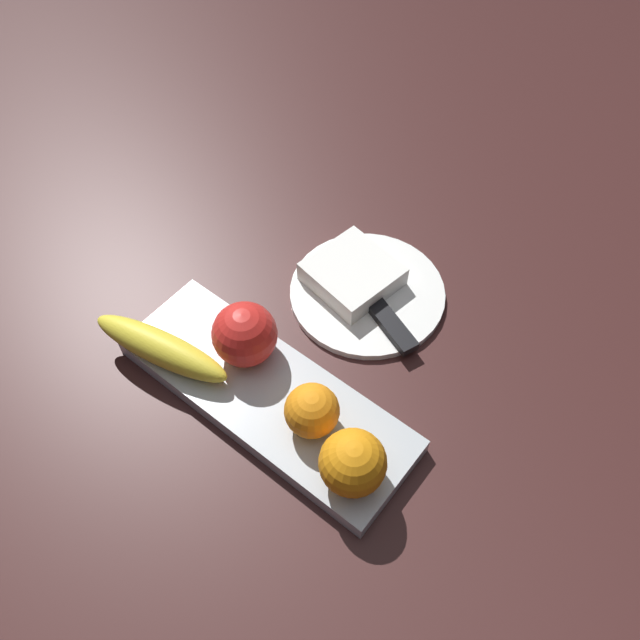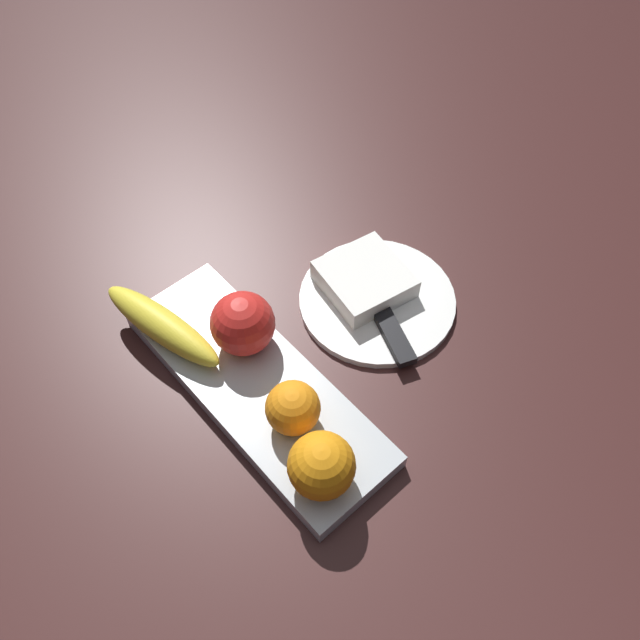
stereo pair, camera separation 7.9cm
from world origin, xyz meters
name	(u,v)px [view 1 (the left image)]	position (x,y,z in m)	size (l,w,h in m)	color
ground_plane	(309,405)	(0.00, 0.00, 0.00)	(2.40, 2.40, 0.00)	#3A1D1C
fruit_tray	(267,395)	(0.04, 0.03, 0.01)	(0.37, 0.13, 0.02)	#B4BDC3
apple	(246,333)	(0.10, 0.00, 0.06)	(0.08, 0.08, 0.08)	red
banana	(160,348)	(0.17, 0.07, 0.04)	(0.19, 0.04, 0.04)	yellow
orange_near_apple	(312,411)	(-0.03, 0.03, 0.05)	(0.06, 0.06, 0.06)	orange
orange_near_banana	(353,463)	(-0.10, 0.05, 0.06)	(0.07, 0.07, 0.07)	orange
dinner_plate	(367,293)	(0.04, -0.18, 0.01)	(0.21, 0.21, 0.01)	white
folded_napkin	(352,274)	(0.07, -0.18, 0.03)	(0.11, 0.10, 0.03)	white
knife	(384,317)	(0.00, -0.15, 0.01)	(0.18, 0.09, 0.01)	silver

